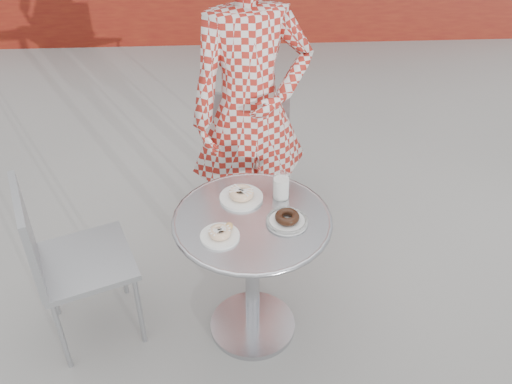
{
  "coord_description": "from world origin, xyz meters",
  "views": [
    {
      "loc": [
        -0.06,
        -1.9,
        2.22
      ],
      "look_at": [
        0.04,
        0.06,
        0.76
      ],
      "focal_mm": 40.0,
      "sensor_mm": 36.0,
      "label": 1
    }
  ],
  "objects_px": {
    "plate_checker": "(287,220)",
    "plate_near": "(220,234)",
    "plate_far": "(241,195)",
    "milk_cup": "(281,187)",
    "bistro_table": "(252,248)",
    "chair_far": "(254,170)",
    "seated_person": "(251,111)",
    "chair_left": "(89,290)"
  },
  "relations": [
    {
      "from": "plate_far",
      "to": "plate_near",
      "type": "relative_size",
      "value": 1.19
    },
    {
      "from": "seated_person",
      "to": "plate_checker",
      "type": "height_order",
      "value": "seated_person"
    },
    {
      "from": "plate_far",
      "to": "plate_checker",
      "type": "relative_size",
      "value": 1.07
    },
    {
      "from": "plate_far",
      "to": "chair_left",
      "type": "bearing_deg",
      "value": -171.83
    },
    {
      "from": "seated_person",
      "to": "plate_checker",
      "type": "relative_size",
      "value": 9.55
    },
    {
      "from": "bistro_table",
      "to": "plate_near",
      "type": "height_order",
      "value": "plate_near"
    },
    {
      "from": "chair_far",
      "to": "plate_far",
      "type": "bearing_deg",
      "value": 91.02
    },
    {
      "from": "bistro_table",
      "to": "chair_far",
      "type": "distance_m",
      "value": 1.02
    },
    {
      "from": "seated_person",
      "to": "milk_cup",
      "type": "relative_size",
      "value": 14.43
    },
    {
      "from": "plate_checker",
      "to": "plate_near",
      "type": "bearing_deg",
      "value": -164.49
    },
    {
      "from": "milk_cup",
      "to": "chair_left",
      "type": "bearing_deg",
      "value": -173.24
    },
    {
      "from": "chair_far",
      "to": "chair_left",
      "type": "distance_m",
      "value": 1.26
    },
    {
      "from": "plate_far",
      "to": "milk_cup",
      "type": "relative_size",
      "value": 1.62
    },
    {
      "from": "plate_near",
      "to": "plate_far",
      "type": "bearing_deg",
      "value": 69.6
    },
    {
      "from": "plate_far",
      "to": "milk_cup",
      "type": "distance_m",
      "value": 0.18
    },
    {
      "from": "bistro_table",
      "to": "seated_person",
      "type": "height_order",
      "value": "seated_person"
    },
    {
      "from": "plate_near",
      "to": "seated_person",
      "type": "bearing_deg",
      "value": 78.04
    },
    {
      "from": "seated_person",
      "to": "plate_far",
      "type": "height_order",
      "value": "seated_person"
    },
    {
      "from": "bistro_table",
      "to": "chair_far",
      "type": "xyz_separation_m",
      "value": [
        0.06,
        0.99,
        -0.26
      ]
    },
    {
      "from": "chair_far",
      "to": "plate_near",
      "type": "distance_m",
      "value": 1.2
    },
    {
      "from": "bistro_table",
      "to": "plate_near",
      "type": "xyz_separation_m",
      "value": [
        -0.13,
        -0.11,
        0.19
      ]
    },
    {
      "from": "seated_person",
      "to": "chair_left",
      "type": "bearing_deg",
      "value": -156.39
    },
    {
      "from": "plate_far",
      "to": "plate_near",
      "type": "xyz_separation_m",
      "value": [
        -0.09,
        -0.25,
        -0.0
      ]
    },
    {
      "from": "chair_left",
      "to": "plate_far",
      "type": "bearing_deg",
      "value": -103.31
    },
    {
      "from": "chair_left",
      "to": "plate_far",
      "type": "xyz_separation_m",
      "value": [
        0.72,
        0.1,
        0.45
      ]
    },
    {
      "from": "bistro_table",
      "to": "plate_far",
      "type": "xyz_separation_m",
      "value": [
        -0.04,
        0.14,
        0.19
      ]
    },
    {
      "from": "plate_near",
      "to": "milk_cup",
      "type": "height_order",
      "value": "milk_cup"
    },
    {
      "from": "plate_far",
      "to": "plate_near",
      "type": "height_order",
      "value": "plate_far"
    },
    {
      "from": "plate_near",
      "to": "chair_far",
      "type": "bearing_deg",
      "value": 80.07
    },
    {
      "from": "bistro_table",
      "to": "seated_person",
      "type": "xyz_separation_m",
      "value": [
        0.02,
        0.64,
        0.33
      ]
    },
    {
      "from": "chair_left",
      "to": "milk_cup",
      "type": "relative_size",
      "value": 7.27
    },
    {
      "from": "bistro_table",
      "to": "chair_far",
      "type": "height_order",
      "value": "chair_far"
    },
    {
      "from": "plate_near",
      "to": "plate_checker",
      "type": "relative_size",
      "value": 0.9
    },
    {
      "from": "chair_far",
      "to": "milk_cup",
      "type": "relative_size",
      "value": 7.26
    },
    {
      "from": "bistro_table",
      "to": "seated_person",
      "type": "distance_m",
      "value": 0.72
    },
    {
      "from": "chair_far",
      "to": "chair_left",
      "type": "height_order",
      "value": "chair_left"
    },
    {
      "from": "plate_checker",
      "to": "bistro_table",
      "type": "bearing_deg",
      "value": 167.09
    },
    {
      "from": "chair_far",
      "to": "seated_person",
      "type": "distance_m",
      "value": 0.69
    },
    {
      "from": "seated_person",
      "to": "plate_near",
      "type": "height_order",
      "value": "seated_person"
    },
    {
      "from": "chair_left",
      "to": "plate_near",
      "type": "relative_size",
      "value": 5.35
    },
    {
      "from": "chair_far",
      "to": "seated_person",
      "type": "bearing_deg",
      "value": 92.18
    },
    {
      "from": "plate_near",
      "to": "plate_checker",
      "type": "xyz_separation_m",
      "value": [
        0.28,
        0.08,
        -0.0
      ]
    }
  ]
}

